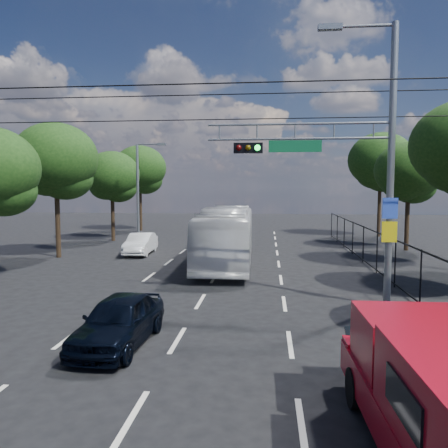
# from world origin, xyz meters

# --- Properties ---
(ground) EXTENTS (120.00, 120.00, 0.00)m
(ground) POSITION_xyz_m (0.00, 0.00, 0.00)
(ground) COLOR black
(ground) RESTS_ON ground
(lane_markings) EXTENTS (6.12, 38.00, 0.01)m
(lane_markings) POSITION_xyz_m (-0.00, 14.00, 0.01)
(lane_markings) COLOR beige
(lane_markings) RESTS_ON ground
(signal_mast) EXTENTS (6.43, 0.39, 9.50)m
(signal_mast) POSITION_xyz_m (5.28, 7.99, 5.24)
(signal_mast) COLOR slate
(signal_mast) RESTS_ON ground
(streetlight_left) EXTENTS (2.09, 0.22, 7.08)m
(streetlight_left) POSITION_xyz_m (-6.33, 22.00, 3.94)
(streetlight_left) COLOR slate
(streetlight_left) RESTS_ON ground
(utility_wires) EXTENTS (22.00, 5.04, 0.74)m
(utility_wires) POSITION_xyz_m (0.00, 8.83, 7.23)
(utility_wires) COLOR black
(utility_wires) RESTS_ON ground
(fence_right) EXTENTS (0.06, 34.03, 2.00)m
(fence_right) POSITION_xyz_m (7.60, 12.17, 1.03)
(fence_right) COLOR black
(fence_right) RESTS_ON ground
(tree_right_d) EXTENTS (4.32, 4.32, 7.02)m
(tree_right_d) POSITION_xyz_m (11.42, 22.02, 4.85)
(tree_right_d) COLOR black
(tree_right_d) RESTS_ON ground
(tree_right_e) EXTENTS (5.28, 5.28, 8.58)m
(tree_right_e) POSITION_xyz_m (11.62, 30.02, 5.94)
(tree_right_e) COLOR black
(tree_right_e) RESTS_ON ground
(tree_left_c) EXTENTS (4.80, 4.80, 7.80)m
(tree_left_c) POSITION_xyz_m (-9.78, 17.02, 5.40)
(tree_left_c) COLOR black
(tree_left_c) RESTS_ON ground
(tree_left_d) EXTENTS (4.20, 4.20, 6.83)m
(tree_left_d) POSITION_xyz_m (-9.38, 25.02, 4.72)
(tree_left_d) COLOR black
(tree_left_d) RESTS_ON ground
(tree_left_e) EXTENTS (4.92, 4.92, 7.99)m
(tree_left_e) POSITION_xyz_m (-9.58, 33.02, 5.53)
(tree_left_e) COLOR black
(tree_left_e) RESTS_ON ground
(navy_hatchback) EXTENTS (1.75, 3.92, 1.31)m
(navy_hatchback) POSITION_xyz_m (-1.43, 3.49, 0.65)
(navy_hatchback) COLOR black
(navy_hatchback) RESTS_ON ground
(white_bus) EXTENTS (2.87, 11.02, 3.05)m
(white_bus) POSITION_xyz_m (0.22, 15.76, 1.53)
(white_bus) COLOR silver
(white_bus) RESTS_ON ground
(white_van) EXTENTS (1.52, 3.93, 1.28)m
(white_van) POSITION_xyz_m (-5.36, 18.67, 0.64)
(white_van) COLOR silver
(white_van) RESTS_ON ground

